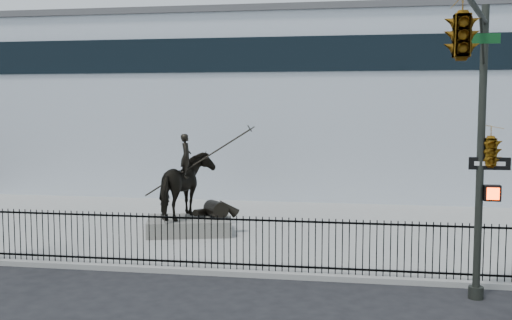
# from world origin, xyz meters

# --- Properties ---
(ground) EXTENTS (120.00, 120.00, 0.00)m
(ground) POSITION_xyz_m (0.00, 0.00, 0.00)
(ground) COLOR black
(ground) RESTS_ON ground
(plaza) EXTENTS (30.00, 12.00, 0.15)m
(plaza) POSITION_xyz_m (0.00, 7.00, 0.07)
(plaza) COLOR gray
(plaza) RESTS_ON ground
(building) EXTENTS (44.00, 14.00, 9.00)m
(building) POSITION_xyz_m (0.00, 20.00, 4.50)
(building) COLOR silver
(building) RESTS_ON ground
(picket_fence) EXTENTS (22.10, 0.10, 1.50)m
(picket_fence) POSITION_xyz_m (0.00, 1.25, 0.90)
(picket_fence) COLOR black
(picket_fence) RESTS_ON plaza
(statue_plinth) EXTENTS (3.31, 2.68, 0.54)m
(statue_plinth) POSITION_xyz_m (-1.71, 5.58, 0.42)
(statue_plinth) COLOR #57544F
(statue_plinth) RESTS_ON plaza
(equestrian_statue) EXTENTS (3.59, 2.72, 3.14)m
(equestrian_statue) POSITION_xyz_m (-1.66, 5.60, 1.83)
(equestrian_statue) COLOR black
(equestrian_statue) RESTS_ON statue_plinth
(traffic_signal_right) EXTENTS (2.17, 6.86, 7.00)m
(traffic_signal_right) POSITION_xyz_m (6.47, -2.00, 4.85)
(traffic_signal_right) COLOR #252823
(traffic_signal_right) RESTS_ON ground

